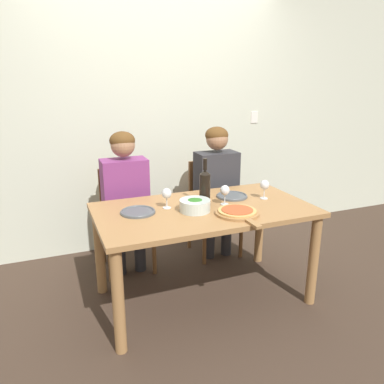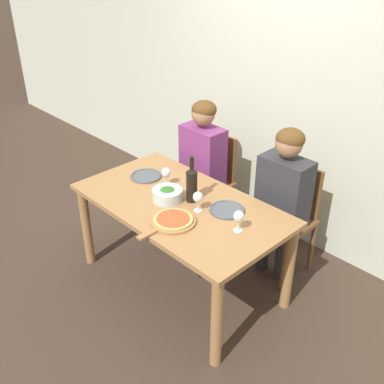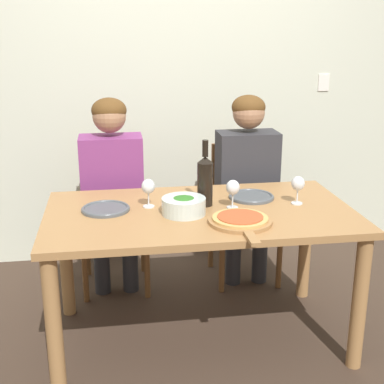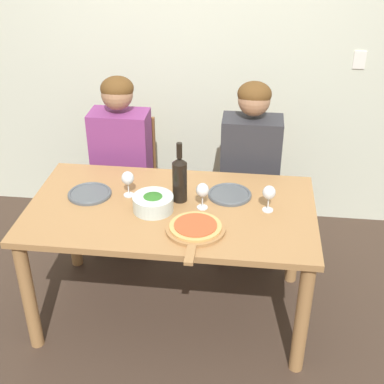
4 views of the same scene
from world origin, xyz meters
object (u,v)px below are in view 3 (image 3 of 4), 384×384
chair_left (114,212)px  person_woman (112,178)px  wine_glass_left (148,188)px  broccoli_bowl (184,206)px  wine_bottle (205,180)px  wine_glass_right (298,185)px  pizza_on_board (241,221)px  wine_glass_centre (233,189)px  dinner_plate_right (251,196)px  person_man (248,173)px  dinner_plate_left (106,209)px  chair_right (242,205)px

chair_left → person_woman: person_woman is taller
chair_left → wine_glass_left: bearing=-74.7°
chair_left → broccoli_bowl: (0.35, -0.80, 0.29)m
wine_bottle → wine_glass_right: size_ratio=2.31×
person_woman → pizza_on_board: size_ratio=2.76×
wine_glass_right → wine_glass_centre: size_ratio=1.00×
chair_left → pizza_on_board: 1.18m
chair_left → dinner_plate_right: bearing=-38.8°
person_man → dinner_plate_left: person_man is taller
pizza_on_board → wine_glass_right: size_ratio=2.96×
dinner_plate_left → wine_glass_right: 1.01m
chair_right → dinner_plate_left: bearing=-142.4°
wine_bottle → dinner_plate_left: wine_bottle is taller
wine_bottle → wine_glass_centre: size_ratio=2.31×
wine_glass_right → wine_glass_centre: same height
chair_left → pizza_on_board: bearing=-58.6°
broccoli_bowl → pizza_on_board: broccoli_bowl is taller
person_woman → pizza_on_board: (0.60, -0.87, 0.01)m
chair_left → pizza_on_board: size_ratio=1.99×
wine_glass_left → wine_glass_centre: same height
chair_left → chair_right: 0.86m
chair_left → broccoli_bowl: 0.92m
wine_glass_left → person_man: bearing=39.8°
wine_glass_left → pizza_on_board: bearing=-36.9°
broccoli_bowl → wine_glass_centre: (0.26, 0.05, 0.06)m
pizza_on_board → wine_glass_left: size_ratio=2.96×
person_man → pizza_on_board: bearing=-106.5°
pizza_on_board → wine_glass_centre: bearing=86.9°
chair_left → wine_glass_left: 0.78m
person_woman → dinner_plate_right: person_woman is taller
chair_left → chair_right: size_ratio=1.00×
pizza_on_board → wine_glass_centre: size_ratio=2.96×
person_man → wine_glass_centre: 0.70m
broccoli_bowl → person_woman: bearing=116.6°
wine_bottle → broccoli_bowl: size_ratio=1.58×
broccoli_bowl → wine_glass_right: (0.61, 0.07, 0.06)m
chair_right → wine_glass_left: bearing=-135.2°
pizza_on_board → wine_glass_right: (0.37, 0.24, 0.09)m
pizza_on_board → person_woman: bearing=124.4°
person_man → pizza_on_board: size_ratio=2.76×
person_woman → wine_glass_right: size_ratio=8.19×
chair_right → wine_glass_centre: (-0.25, -0.75, 0.35)m
broccoli_bowl → dinner_plate_right: 0.45m
dinner_plate_left → dinner_plate_right: (0.79, 0.09, 0.00)m
pizza_on_board → chair_left: bearing=121.4°
chair_left → wine_glass_left: (0.18, -0.67, 0.35)m
wine_bottle → chair_right: bearing=61.0°
chair_right → wine_bottle: size_ratio=2.55×
dinner_plate_left → dinner_plate_right: size_ratio=1.00×
wine_bottle → pizza_on_board: 0.34m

